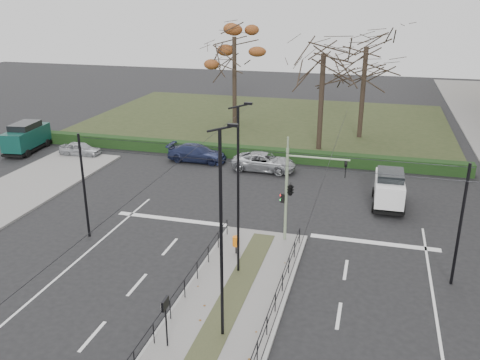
# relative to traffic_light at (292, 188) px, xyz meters

# --- Properties ---
(ground) EXTENTS (140.00, 140.00, 0.00)m
(ground) POSITION_rel_traffic_light_xyz_m (-1.50, -4.31, -3.19)
(ground) COLOR black
(ground) RESTS_ON ground
(median_island) EXTENTS (4.40, 15.00, 0.14)m
(median_island) POSITION_rel_traffic_light_xyz_m (-1.50, -6.81, -3.12)
(median_island) COLOR slate
(median_island) RESTS_ON ground
(park) EXTENTS (38.00, 26.00, 0.10)m
(park) POSITION_rel_traffic_light_xyz_m (-7.50, 27.69, -3.14)
(park) COLOR #262F17
(park) RESTS_ON ground
(hedge) EXTENTS (38.00, 1.00, 1.00)m
(hedge) POSITION_rel_traffic_light_xyz_m (-7.50, 14.29, -2.69)
(hedge) COLOR black
(hedge) RESTS_ON ground
(median_railing) EXTENTS (4.14, 13.24, 0.92)m
(median_railing) POSITION_rel_traffic_light_xyz_m (-1.50, -6.91, -2.21)
(median_railing) COLOR black
(median_railing) RESTS_ON median_island
(catenary) EXTENTS (20.00, 34.00, 6.00)m
(catenary) POSITION_rel_traffic_light_xyz_m (-1.50, -2.69, 0.23)
(catenary) COLOR black
(catenary) RESTS_ON ground
(traffic_light) EXTENTS (3.56, 2.03, 5.24)m
(traffic_light) POSITION_rel_traffic_light_xyz_m (0.00, 0.00, 0.00)
(traffic_light) COLOR gray
(traffic_light) RESTS_ON median_island
(litter_bin) EXTENTS (0.37, 0.37, 0.96)m
(litter_bin) POSITION_rel_traffic_light_xyz_m (-2.45, -2.33, -2.36)
(litter_bin) COLOR black
(litter_bin) RESTS_ON median_island
(info_panel) EXTENTS (0.12, 0.54, 2.08)m
(info_panel) POSITION_rel_traffic_light_xyz_m (-3.00, -10.20, -1.41)
(info_panel) COLOR black
(info_panel) RESTS_ON median_island
(streetlamp_median_near) EXTENTS (0.72, 0.15, 8.60)m
(streetlamp_median_near) POSITION_rel_traffic_light_xyz_m (-1.14, -8.96, 1.33)
(streetlamp_median_near) COLOR black
(streetlamp_median_near) RESTS_ON median_island
(streetlamp_median_far) EXTENTS (0.70, 0.14, 8.35)m
(streetlamp_median_far) POSITION_rel_traffic_light_xyz_m (-1.85, -4.02, 1.20)
(streetlamp_median_far) COLOR black
(streetlamp_median_far) RESTS_ON median_island
(parked_car_first) EXTENTS (3.59, 1.59, 1.20)m
(parked_car_first) POSITION_rel_traffic_light_xyz_m (-19.96, 11.21, -2.59)
(parked_car_first) COLOR #A7AAAF
(parked_car_first) RESTS_ON ground
(parked_car_third) EXTENTS (4.84, 1.97, 1.41)m
(parked_car_third) POSITION_rel_traffic_light_xyz_m (-9.89, 12.39, -2.48)
(parked_car_third) COLOR #1F2648
(parked_car_third) RESTS_ON ground
(parked_car_fourth) EXTENTS (5.00, 2.42, 1.37)m
(parked_car_fourth) POSITION_rel_traffic_light_xyz_m (-4.08, 11.58, -2.50)
(parked_car_fourth) COLOR #A7AAAF
(parked_car_fourth) RESTS_ON ground
(white_van) EXTENTS (2.04, 4.31, 2.32)m
(white_van) POSITION_rel_traffic_light_xyz_m (5.21, 6.81, -1.98)
(white_van) COLOR white
(white_van) RESTS_ON ground
(green_van) EXTENTS (2.48, 5.26, 2.54)m
(green_van) POSITION_rel_traffic_light_xyz_m (-25.17, 11.22, -1.87)
(green_van) COLOR #0C352E
(green_van) RESTS_ON ground
(rust_tree) EXTENTS (6.96, 6.96, 11.64)m
(rust_tree) POSITION_rel_traffic_light_xyz_m (-10.51, 25.87, 5.74)
(rust_tree) COLOR black
(rust_tree) RESTS_ON park
(bare_tree_center) EXTENTS (7.42, 7.42, 11.18)m
(bare_tree_center) POSITION_rel_traffic_light_xyz_m (2.60, 23.43, 4.71)
(bare_tree_center) COLOR black
(bare_tree_center) RESTS_ON park
(bare_tree_near) EXTENTS (6.58, 6.58, 10.93)m
(bare_tree_near) POSITION_rel_traffic_light_xyz_m (-0.66, 18.38, 4.54)
(bare_tree_near) COLOR black
(bare_tree_near) RESTS_ON park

